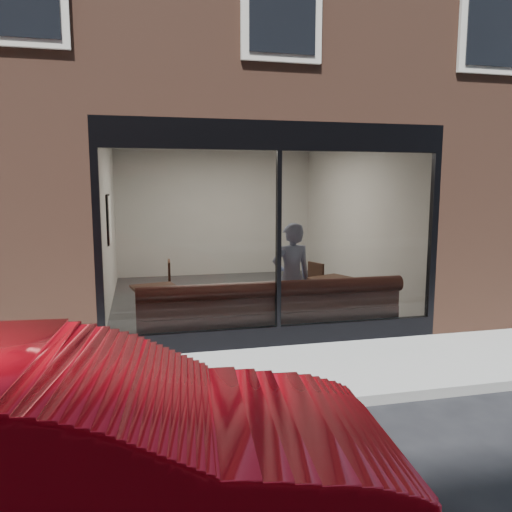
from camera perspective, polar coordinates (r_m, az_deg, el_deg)
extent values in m
plane|color=black|center=(5.59, 8.42, -16.61)|extent=(120.00, 120.00, 0.00)
cube|color=gray|center=(6.45, 5.09, -13.02)|extent=(40.00, 2.00, 0.01)
cube|color=gray|center=(5.53, 8.64, -16.25)|extent=(40.00, 0.10, 0.12)
cube|color=brown|center=(12.86, -21.43, 4.34)|extent=(2.50, 12.00, 3.20)
cube|color=brown|center=(13.93, 10.87, 5.01)|extent=(2.50, 12.00, 3.20)
cube|color=brown|center=(15.84, -6.25, 5.47)|extent=(5.00, 6.00, 3.20)
plane|color=#2D2D30|center=(10.16, -2.00, -5.00)|extent=(6.00, 6.00, 0.00)
plane|color=white|center=(9.93, -2.09, 13.11)|extent=(6.00, 6.00, 0.00)
plane|color=beige|center=(12.86, -4.62, 4.88)|extent=(5.00, 0.00, 5.00)
plane|color=beige|center=(9.75, -16.57, 3.51)|extent=(0.00, 6.00, 6.00)
plane|color=beige|center=(10.68, 11.21, 4.08)|extent=(0.00, 6.00, 6.00)
cube|color=black|center=(7.36, 2.52, -9.12)|extent=(5.00, 0.10, 0.30)
cube|color=black|center=(7.05, 2.66, 13.57)|extent=(5.00, 0.10, 0.40)
cube|color=black|center=(7.07, 2.59, 1.78)|extent=(0.06, 0.10, 2.50)
plane|color=white|center=(7.04, 2.65, 1.76)|extent=(4.80, 0.00, 4.80)
cube|color=#3B1C15|center=(7.70, 1.71, -7.73)|extent=(4.00, 0.55, 0.45)
imported|color=#8A94B6|center=(7.87, 4.06, -2.55)|extent=(0.68, 0.48, 1.75)
cube|color=#311D13|center=(7.91, -11.43, -3.62)|extent=(0.79, 0.79, 0.04)
cube|color=#311D13|center=(8.54, 8.95, -2.69)|extent=(0.92, 0.92, 0.05)
cube|color=#311D13|center=(9.41, -10.98, -4.85)|extent=(0.48, 0.48, 0.04)
cube|color=#311D13|center=(8.99, 5.88, -5.34)|extent=(0.51, 0.51, 0.04)
cube|color=white|center=(9.66, -16.39, 4.05)|extent=(0.02, 0.65, 0.86)
imported|color=#AA0610|center=(3.37, -21.42, -21.48)|extent=(4.35, 1.86, 1.40)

